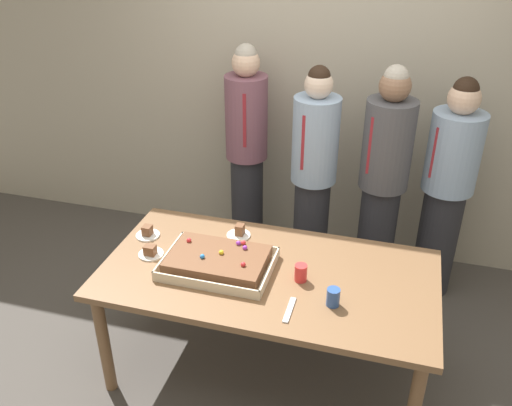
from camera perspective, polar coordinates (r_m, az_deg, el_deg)
ground_plane at (r=3.60m, az=1.14°, el=-16.87°), size 12.00×12.00×0.00m
interior_back_panel at (r=4.21m, az=7.12°, el=13.93°), size 8.00×0.12×3.00m
party_table at (r=3.15m, az=1.26°, el=-8.38°), size 1.90×0.99×0.75m
sheet_cake at (r=3.12m, az=-4.03°, el=-6.18°), size 0.62×0.43×0.12m
plated_slice_near_left at (r=3.47m, az=-11.33°, el=-3.10°), size 0.15×0.15×0.07m
plated_slice_near_right at (r=3.29m, az=-11.03°, el=-5.09°), size 0.15×0.15×0.07m
plated_slice_far_left at (r=3.41m, az=-1.78°, el=-3.13°), size 0.15×0.15×0.08m
drink_cup_nearest at (r=3.02m, az=4.73°, el=-7.32°), size 0.07×0.07×0.10m
drink_cup_middle at (r=2.88m, az=8.12°, el=-9.78°), size 0.07×0.07×0.10m
cake_server_utensil at (r=2.85m, az=3.54°, el=-11.16°), size 0.03×0.20×0.01m
person_serving_front at (r=3.98m, az=19.42°, el=1.38°), size 0.35×0.35×1.64m
person_green_shirt_behind at (r=3.86m, az=6.05°, el=2.60°), size 0.32×0.32×1.68m
person_striped_tie_right at (r=4.18m, az=-0.99°, el=5.40°), size 0.32×0.32×1.73m
person_far_right_suit at (r=3.85m, az=13.19°, el=2.10°), size 0.33×0.33×1.71m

